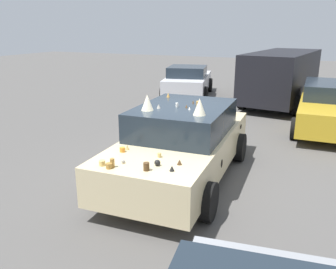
% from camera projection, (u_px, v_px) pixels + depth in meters
% --- Properties ---
extents(ground_plane, '(60.00, 60.00, 0.00)m').
position_uv_depth(ground_plane, '(181.00, 177.00, 7.28)').
color(ground_plane, '#514F4C').
extents(art_car_decorated, '(4.65, 2.28, 1.81)m').
position_uv_depth(art_car_decorated, '(182.00, 142.00, 7.08)').
color(art_car_decorated, beige).
rests_on(art_car_decorated, ground).
extents(parked_van_behind_right, '(5.38, 2.72, 2.09)m').
position_uv_depth(parked_van_behind_right, '(282.00, 75.00, 13.82)').
color(parked_van_behind_right, black).
rests_on(parked_van_behind_right, ground).
extents(parked_sedan_far_left, '(4.34, 2.65, 1.36)m').
position_uv_depth(parked_sedan_far_left, '(188.00, 81.00, 15.73)').
color(parked_sedan_far_left, silver).
rests_on(parked_sedan_far_left, ground).
extents(parked_sedan_row_back_center, '(4.54, 2.16, 1.39)m').
position_uv_depth(parked_sedan_row_back_center, '(332.00, 106.00, 10.53)').
color(parked_sedan_row_back_center, gold).
rests_on(parked_sedan_row_back_center, ground).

